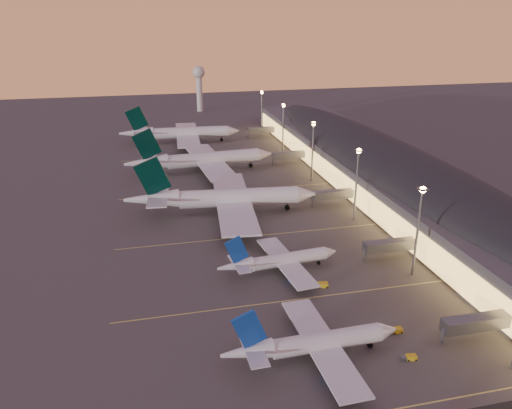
# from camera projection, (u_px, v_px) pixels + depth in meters

# --- Properties ---
(ground) EXTENTS (700.00, 700.00, 0.00)m
(ground) POSITION_uv_depth(u_px,v_px,m) (288.00, 290.00, 130.77)
(ground) COLOR #464340
(airliner_narrow_south) EXTENTS (38.76, 34.54, 13.88)m
(airliner_narrow_south) POSITION_uv_depth(u_px,v_px,m) (312.00, 343.00, 103.85)
(airliner_narrow_south) COLOR silver
(airliner_narrow_south) RESTS_ON ground
(airliner_narrow_north) EXTENTS (35.55, 31.92, 12.69)m
(airliner_narrow_north) POSITION_uv_depth(u_px,v_px,m) (279.00, 261.00, 139.15)
(airliner_narrow_north) COLOR silver
(airliner_narrow_north) RESTS_ON ground
(airliner_wide_near) EXTENTS (68.97, 63.16, 22.06)m
(airliner_wide_near) POSITION_uv_depth(u_px,v_px,m) (222.00, 198.00, 178.97)
(airliner_wide_near) COLOR silver
(airliner_wide_near) RESTS_ON ground
(airliner_wide_mid) EXTENTS (68.01, 62.16, 21.75)m
(airliner_wide_mid) POSITION_uv_depth(u_px,v_px,m) (201.00, 160.00, 226.03)
(airliner_wide_mid) COLOR silver
(airliner_wide_mid) RESTS_ON ground
(airliner_wide_far) EXTENTS (66.18, 60.38, 21.17)m
(airliner_wide_far) POSITION_uv_depth(u_px,v_px,m) (180.00, 133.00, 277.29)
(airliner_wide_far) COLOR silver
(airliner_wide_far) RESTS_ON ground
(terminal_building) EXTENTS (56.35, 255.00, 17.46)m
(terminal_building) POSITION_uv_depth(u_px,v_px,m) (381.00, 166.00, 206.65)
(terminal_building) COLOR #48474C
(terminal_building) RESTS_ON ground
(light_masts) EXTENTS (2.20, 217.20, 25.90)m
(light_masts) POSITION_uv_depth(u_px,v_px,m) (330.00, 153.00, 191.20)
(light_masts) COLOR slate
(light_masts) RESTS_ON ground
(radar_tower) EXTENTS (9.00, 9.00, 32.50)m
(radar_tower) POSITION_uv_depth(u_px,v_px,m) (199.00, 81.00, 361.26)
(radar_tower) COLOR silver
(radar_tower) RESTS_ON ground
(lane_markings) EXTENTS (90.00, 180.36, 0.00)m
(lane_markings) POSITION_uv_depth(u_px,v_px,m) (254.00, 230.00, 167.11)
(lane_markings) COLOR #D8C659
(lane_markings) RESTS_ON ground
(baggage_tug_a) EXTENTS (3.40, 1.73, 0.97)m
(baggage_tug_a) POSITION_uv_depth(u_px,v_px,m) (409.00, 357.00, 104.45)
(baggage_tug_a) COLOR gold
(baggage_tug_a) RESTS_ON ground
(baggage_tug_b) EXTENTS (3.60, 1.65, 1.07)m
(baggage_tug_b) POSITION_uv_depth(u_px,v_px,m) (395.00, 331.00, 113.19)
(baggage_tug_b) COLOR gold
(baggage_tug_b) RESTS_ON ground
(baggage_tug_c) EXTENTS (4.16, 2.23, 1.18)m
(baggage_tug_c) POSITION_uv_depth(u_px,v_px,m) (321.00, 285.00, 132.13)
(baggage_tug_c) COLOR gold
(baggage_tug_c) RESTS_ON ground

